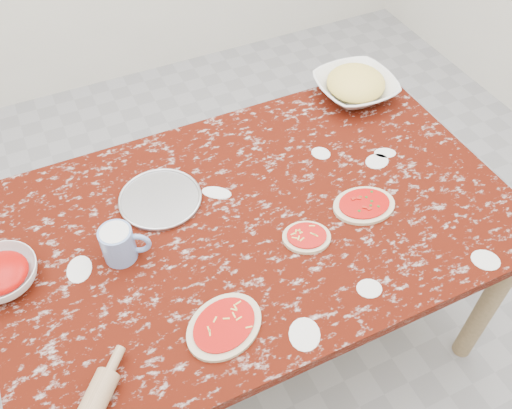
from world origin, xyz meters
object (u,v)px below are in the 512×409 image
object	(u,v)px
pizza_tray	(160,199)
cheese_bowl	(355,88)
sauce_bowl	(2,276)
flour_mug	(119,244)
worktable	(256,232)

from	to	relation	value
pizza_tray	cheese_bowl	bearing A→B (deg)	13.56
sauce_bowl	flour_mug	distance (m)	0.33
pizza_tray	worktable	bearing A→B (deg)	-36.70
cheese_bowl	flour_mug	xyz separation A→B (m)	(-1.02, -0.37, 0.02)
worktable	sauce_bowl	bearing A→B (deg)	174.18
flour_mug	cheese_bowl	bearing A→B (deg)	19.80
sauce_bowl	cheese_bowl	bearing A→B (deg)	13.22
pizza_tray	flour_mug	world-z (taller)	flour_mug
sauce_bowl	cheese_bowl	size ratio (longest dim) A/B	0.68
sauce_bowl	flour_mug	size ratio (longest dim) A/B	1.45
pizza_tray	sauce_bowl	world-z (taller)	sauce_bowl
pizza_tray	flour_mug	size ratio (longest dim) A/B	1.86
pizza_tray	sauce_bowl	distance (m)	0.50
sauce_bowl	cheese_bowl	xyz separation A→B (m)	(1.34, 0.32, 0.00)
cheese_bowl	flour_mug	world-z (taller)	flour_mug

